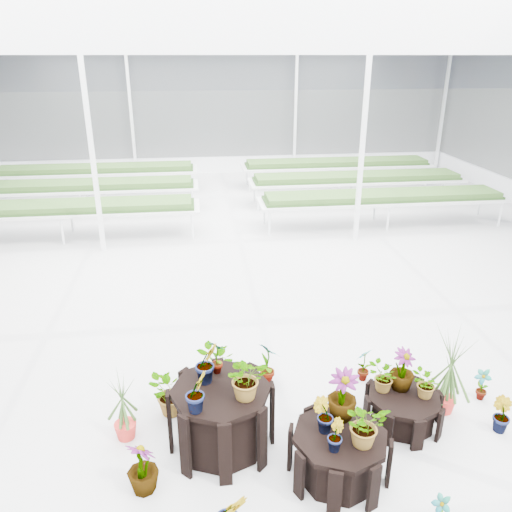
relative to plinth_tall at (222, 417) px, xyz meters
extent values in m
plane|color=gray|center=(0.65, 2.55, -0.40)|extent=(24.00, 24.00, 0.00)
cylinder|color=black|center=(0.00, 0.00, 0.00)|extent=(1.17, 1.17, 0.79)
cylinder|color=black|center=(1.20, -0.60, -0.12)|extent=(1.38, 1.38, 0.55)
cylinder|color=black|center=(2.20, 0.10, -0.19)|extent=(0.91, 0.91, 0.41)
imported|color=#2F4D1F|center=(-0.14, 0.15, 0.64)|extent=(0.34, 0.32, 0.49)
imported|color=#2F4D1F|center=(0.27, -0.18, 0.64)|extent=(0.48, 0.43, 0.49)
imported|color=#2F4D1F|center=(-0.01, 0.30, 0.61)|extent=(0.27, 0.27, 0.44)
imported|color=#2F4D1F|center=(-0.26, -0.33, 0.62)|extent=(0.32, 0.32, 0.46)
imported|color=#2F4D1F|center=(1.03, -0.52, 0.35)|extent=(0.27, 0.25, 0.40)
imported|color=#2F4D1F|center=(1.40, -0.74, 0.39)|extent=(0.50, 0.47, 0.47)
imported|color=#2F4D1F|center=(1.28, -0.33, 0.44)|extent=(0.43, 0.43, 0.58)
imported|color=#2F4D1F|center=(1.08, -0.78, 0.32)|extent=(0.19, 0.22, 0.34)
imported|color=#2F4D1F|center=(1.96, 0.22, 0.20)|extent=(0.41, 0.38, 0.38)
imported|color=#2F4D1F|center=(2.42, 0.05, 0.19)|extent=(0.41, 0.39, 0.36)
imported|color=#2F4D1F|center=(2.21, 0.25, 0.28)|extent=(0.39, 0.39, 0.53)
imported|color=#2F4D1F|center=(-0.84, -0.54, -0.10)|extent=(0.46, 0.46, 0.59)
imported|color=#2F4D1F|center=(-0.59, 0.62, -0.10)|extent=(0.57, 0.62, 0.58)
imported|color=#2F4D1F|center=(3.31, -0.15, -0.17)|extent=(0.21, 0.26, 0.45)
imported|color=#2F4D1F|center=(3.41, 0.43, -0.17)|extent=(0.22, 0.27, 0.44)
imported|color=#2F4D1F|center=(2.02, 1.02, -0.14)|extent=(0.32, 0.31, 0.51)
imported|color=#2F4D1F|center=(0.70, 1.11, -0.07)|extent=(0.38, 0.42, 0.65)
imported|color=#2F4D1F|center=(0.05, 1.09, -0.08)|extent=(0.74, 0.75, 0.63)
camera|label=1|loc=(-0.17, -4.55, 3.80)|focal=35.00mm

